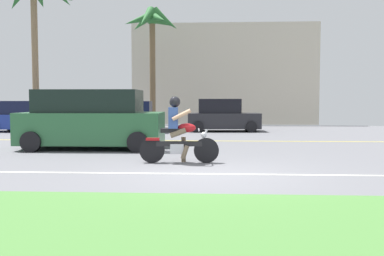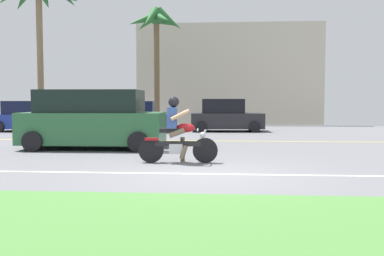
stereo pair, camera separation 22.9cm
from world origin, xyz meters
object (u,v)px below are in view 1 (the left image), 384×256
motorcyclist (178,135)px  parked_car_2 (222,116)px  parked_car_0 (26,117)px  parked_car_1 (124,118)px  suv_nearby (91,120)px  palm_tree_1 (152,26)px

motorcyclist → parked_car_2: motorcyclist is taller
parked_car_0 → parked_car_1: bearing=-2.0°
suv_nearby → parked_car_2: bearing=61.7°
parked_car_1 → parked_car_2: (4.94, 1.04, 0.05)m
parked_car_0 → parked_car_1: parked_car_0 is taller
motorcyclist → parked_car_2: (1.28, 11.29, 0.06)m
parked_car_1 → parked_car_0: bearing=178.0°
parked_car_0 → parked_car_2: size_ratio=0.96×
motorcyclist → suv_nearby: suv_nearby is taller
parked_car_2 → palm_tree_1: 7.34m
motorcyclist → palm_tree_1: 15.64m
motorcyclist → palm_tree_1: (-2.81, 14.45, 5.25)m
motorcyclist → palm_tree_1: size_ratio=0.29×
parked_car_0 → motorcyclist: bearing=-49.9°
motorcyclist → parked_car_2: bearing=83.5°
suv_nearby → parked_car_0: 9.28m
parked_car_2 → motorcyclist: bearing=-96.5°
parked_car_2 → palm_tree_1: (-4.10, 3.17, 5.20)m
motorcyclist → suv_nearby: bearing=135.9°
parked_car_0 → parked_car_2: parked_car_2 is taller
parked_car_2 → palm_tree_1: palm_tree_1 is taller
parked_car_0 → suv_nearby: bearing=-52.6°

